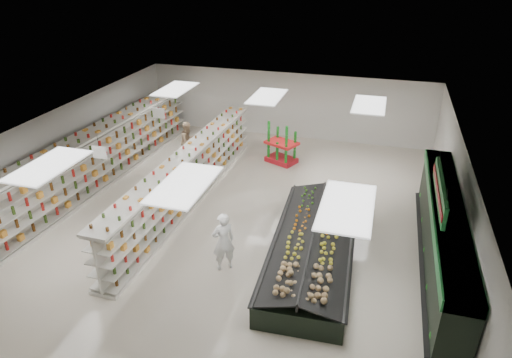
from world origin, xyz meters
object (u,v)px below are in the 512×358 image
(gondola_center, at_px, (188,179))
(soda_endcap, at_px, (282,145))
(shopper_main, at_px, (223,242))
(shopper_background, at_px, (188,141))
(gondola_left, at_px, (97,161))
(produce_island, at_px, (313,245))

(gondola_center, relative_size, soda_endcap, 6.62)
(gondola_center, bearing_deg, soda_endcap, 61.44)
(shopper_main, bearing_deg, shopper_background, -98.93)
(gondola_center, relative_size, shopper_background, 6.47)
(shopper_background, bearing_deg, gondola_center, -134.36)
(gondola_left, height_order, shopper_background, gondola_left)
(gondola_center, bearing_deg, produce_island, -23.12)
(gondola_left, relative_size, produce_island, 1.94)
(gondola_left, distance_m, soda_endcap, 7.67)
(shopper_main, relative_size, shopper_background, 1.06)
(gondola_left, relative_size, soda_endcap, 7.66)
(gondola_center, height_order, shopper_background, gondola_center)
(soda_endcap, distance_m, shopper_main, 7.84)
(gondola_left, distance_m, produce_island, 9.34)
(gondola_center, height_order, shopper_main, gondola_center)
(gondola_left, bearing_deg, shopper_background, 56.56)
(shopper_main, height_order, shopper_background, shopper_main)
(gondola_left, bearing_deg, soda_endcap, 35.50)
(gondola_center, distance_m, shopper_background, 3.85)
(produce_island, bearing_deg, soda_endcap, 110.90)
(shopper_main, bearing_deg, gondola_left, -69.04)
(produce_island, distance_m, shopper_background, 8.76)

